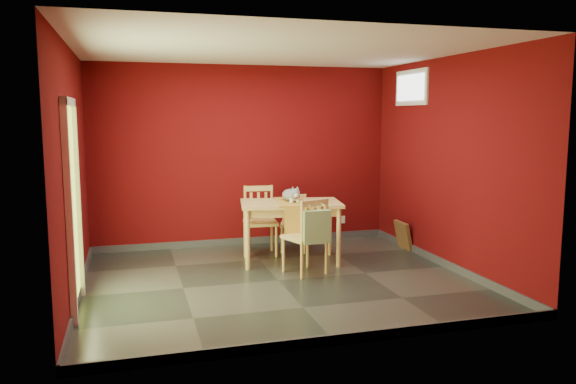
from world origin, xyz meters
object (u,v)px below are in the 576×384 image
object	(u,v)px
chair_near	(307,235)
tote_bag	(317,227)
chair_far_left	(260,220)
cat	(291,193)
dining_table	(291,209)
picture_frame	(403,235)
chair_far_right	(294,222)

from	to	relation	value
chair_near	tote_bag	world-z (taller)	chair_near
chair_far_left	chair_near	size ratio (longest dim) A/B	1.01
chair_far_left	chair_near	distance (m)	1.21
chair_near	cat	world-z (taller)	cat
tote_bag	dining_table	bearing A→B (deg)	95.78
tote_bag	cat	size ratio (longest dim) A/B	1.03
tote_bag	chair_near	bearing A→B (deg)	102.81
chair_far_left	cat	size ratio (longest dim) A/B	2.11
chair_far_left	picture_frame	bearing A→B (deg)	-7.90
dining_table	chair_far_right	xyz separation A→B (m)	(0.23, 0.64, -0.30)
chair_near	chair_far_left	bearing A→B (deg)	105.58
picture_frame	tote_bag	bearing A→B (deg)	-147.65
dining_table	chair_far_right	distance (m)	0.75
dining_table	chair_far_right	size ratio (longest dim) A/B	1.74
tote_bag	picture_frame	bearing A→B (deg)	32.35
chair_far_left	chair_far_right	bearing A→B (deg)	8.94
chair_far_right	cat	world-z (taller)	cat
chair_far_right	tote_bag	distance (m)	1.49
chair_far_right	chair_far_left	bearing A→B (deg)	-171.06
dining_table	chair_far_left	bearing A→B (deg)	117.55
chair_far_right	chair_near	xyz separation A→B (m)	(-0.20, -1.25, 0.07)
chair_far_right	tote_bag	size ratio (longest dim) A/B	1.74
chair_near	picture_frame	size ratio (longest dim) A/B	2.32
cat	dining_table	bearing A→B (deg)	-105.19
tote_bag	cat	bearing A→B (deg)	94.18
dining_table	chair_near	world-z (taller)	chair_near
chair_far_right	cat	size ratio (longest dim) A/B	1.78
tote_bag	picture_frame	distance (m)	2.08
tote_bag	cat	distance (m)	0.93
cat	chair_far_left	bearing A→B (deg)	125.92
dining_table	chair_far_left	world-z (taller)	chair_far_left
cat	chair_near	bearing A→B (deg)	-84.45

